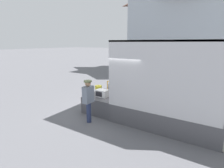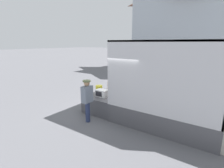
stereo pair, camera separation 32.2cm
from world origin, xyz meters
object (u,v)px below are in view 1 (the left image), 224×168
box_truck (216,106)px  portable_generator (115,88)px  worker_person (88,97)px  microwave (102,93)px  orange_bucket (98,89)px

box_truck → portable_generator: bearing=174.4°
box_truck → worker_person: (-4.16, -1.61, 0.04)m
microwave → orange_bucket: (-0.53, 0.45, 0.01)m
microwave → portable_generator: 0.93m
portable_generator → orange_bucket: bearing=-143.3°
orange_bucket → box_truck: bearing=0.7°
orange_bucket → worker_person: worker_person is taller
box_truck → orange_bucket: bearing=-179.3°
box_truck → microwave: 4.33m
box_truck → microwave: (-4.30, -0.51, -0.10)m
orange_bucket → worker_person: size_ratio=0.20×
microwave → box_truck: bearing=6.7°
microwave → portable_generator: bearing=83.6°
portable_generator → box_truck: bearing=-5.6°
microwave → portable_generator: size_ratio=0.95×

